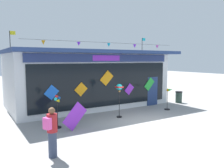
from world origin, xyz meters
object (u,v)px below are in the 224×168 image
Objects in this scene: wind_spinner_left at (119,90)px; display_kite_on_ground at (75,116)px; wind_spinner_far_left at (57,108)px; wind_spinner_center_left at (169,97)px; kite_shop_building at (88,78)px; person_near_camera at (52,131)px; trash_bin at (179,97)px.

wind_spinner_left is 3.23m from display_kite_on_ground.
wind_spinner_center_left is at bearing 0.99° from wind_spinner_far_left.
wind_spinner_left is (-0.12, -4.26, -0.39)m from kite_shop_building.
person_near_camera is at bearing -146.26° from wind_spinner_left.
wind_spinner_center_left is 2.72m from trash_bin.
kite_shop_building reaches higher than wind_spinner_center_left.
kite_shop_building is 6.81× the size of wind_spinner_far_left.
wind_spinner_left is 3.91m from wind_spinner_center_left.
trash_bin is 0.72× the size of display_kite_on_ground.
display_kite_on_ground is at bearing -62.86° from person_near_camera.
wind_spinner_center_left is 9.20m from person_near_camera.
kite_shop_building is 5.82m from wind_spinner_far_left.
trash_bin is 9.44m from display_kite_on_ground.
wind_spinner_far_left is (-3.69, -4.39, -0.95)m from kite_shop_building.
wind_spinner_far_left is 7.41m from wind_spinner_center_left.
wind_spinner_center_left is 1.15× the size of display_kite_on_ground.
person_near_camera is (-4.78, -3.19, -0.64)m from wind_spinner_left.
person_near_camera is 1.96× the size of trash_bin.
wind_spinner_center_left is 1.60× the size of trash_bin.
trash_bin is (6.08, -2.98, -1.48)m from kite_shop_building.
person_near_camera is at bearing -157.83° from trash_bin.
wind_spinner_far_left is 1.87× the size of trash_bin.
trash_bin is at bearing 13.01° from display_kite_on_ground.
kite_shop_building is 8.98m from person_near_camera.
person_near_camera is at bearing -127.29° from display_kite_on_ground.
wind_spinner_left is at bearing -168.33° from trash_bin.
trash_bin is (2.36, 1.29, -0.41)m from wind_spinner_center_left.
person_near_camera is 2.97m from display_kite_on_ground.
person_near_camera reaches higher than trash_bin.
person_near_camera is (-4.91, -7.45, -1.03)m from kite_shop_building.
person_near_camera is (-1.21, -3.06, -0.08)m from wind_spinner_far_left.
wind_spinner_center_left reaches higher than display_kite_on_ground.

